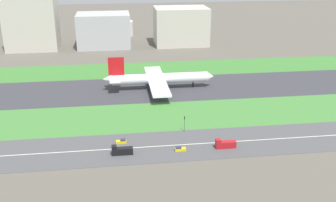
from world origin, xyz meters
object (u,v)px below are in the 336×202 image
Objects in this scene: truck_0 at (225,144)px; car_3 at (122,141)px; office_tower at (181,26)px; truck_1 at (122,151)px; hangar_building at (104,30)px; airliner at (157,79)px; terminal_building at (31,20)px; fuel_tank_west at (121,28)px; car_0 at (180,149)px; traffic_light at (184,123)px.

car_3 is at bearing -13.40° from truck_0.
truck_0 is at bearing -94.02° from office_tower.
hangar_building is (-9.08, 192.00, 12.10)m from truck_1.
truck_0 is 199.11m from hangar_building.
car_3 is (-22.59, -68.00, -5.31)m from airliner.
terminal_building is at bearing 127.92° from airliner.
terminal_building reaches higher than car_3.
office_tower is (55.49, 182.00, 14.70)m from car_3.
hangar_building is 1.93× the size of fuel_tank_west.
terminal_building is at bearing -71.04° from truck_1.
truck_1 reaches higher than car_3.
car_0 is at bearing -89.55° from airliner.
truck_1 is 0.19× the size of office_tower.
truck_0 is 239.76m from fuel_tank_west.
truck_1 is 1.91× the size of car_3.
truck_0 is (18.79, -0.00, 0.75)m from car_0.
airliner is at bearing -106.33° from truck_1.
traffic_light reaches higher than truck_0.
terminal_building is (-88.80, 114.00, 17.64)m from airliner.
truck_1 is at bearing -87.29° from hangar_building.
car_0 is 237.69m from fuel_tank_west.
truck_1 is at bearing 0.00° from car_0.
office_tower is (55.75, 192.00, 13.95)m from truck_1.
terminal_building is (-108.20, 192.00, 22.20)m from truck_0.
airliner is at bearing -52.08° from terminal_building.
truck_0 reaches higher than car_0.
truck_0 is 0.38× the size of fuel_tank_west.
car_3 is (-23.20, 10.00, 0.00)m from car_0.
car_0 is at bearing -23.32° from car_3.
office_tower is (27.29, 174.01, 11.33)m from traffic_light.
hangar_building is 64.86m from office_tower.
truck_0 is at bearing -52.53° from traffic_light.
fuel_tank_west is at bearing 31.91° from terminal_building.
truck_1 is 10.03m from car_3.
fuel_tank_west reaches higher than traffic_light.
car_3 is 29.50m from traffic_light.
airliner reaches higher than car_0.
terminal_building reaches higher than fuel_tank_west.
airliner reaches higher than truck_0.
airliner is 145.58m from terminal_building.
truck_1 is 204.22m from terminal_building.
truck_0 is at bearing 180.00° from car_0.
truck_0 is 0.18× the size of terminal_building.
airliner is 1.52× the size of hangar_building.
truck_0 is 0.19× the size of office_tower.
truck_0 is (19.41, -78.00, -4.56)m from airliner.
fuel_tank_west reaches higher than truck_1.
terminal_building is at bearing -65.03° from car_0.
traffic_light reaches higher than car_0.
airliner is 14.77× the size of car_3.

